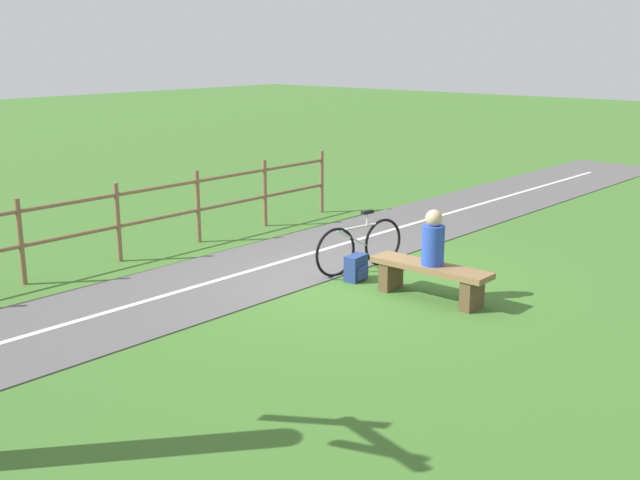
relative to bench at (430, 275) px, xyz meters
The scene contains 7 objects.
ground_plane 1.42m from the bench, ahead, with size 80.00×80.00×0.00m, color #3D6B28.
paved_path 5.03m from the bench, 55.21° to the left, with size 2.41×36.00×0.02m, color #565454.
path_centre_line 5.03m from the bench, 55.21° to the left, with size 0.10×32.00×0.00m, color silver.
bench is the anchor object (origin of this frame).
person_seated 0.50m from the bench, behind, with size 0.31×0.31×0.76m.
bicycle 1.61m from the bench, 15.78° to the right, with size 0.36×1.70×0.93m.
backpack 1.30m from the bench, ahead, with size 0.27×0.38×0.38m.
Camera 1 is at (-6.86, 8.60, 3.41)m, focal length 43.86 mm.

